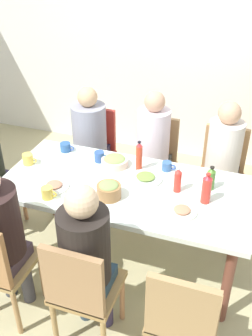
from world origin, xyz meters
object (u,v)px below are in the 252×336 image
chair_2 (94,148)px  person_2 (89,135)px  person_4 (86,253)px  plate_2 (182,211)px  bowl_0 (115,161)px  chair_3 (155,159)px  chair_6 (182,318)px  dining_table (126,194)px  bowl_1 (109,190)px  cup_4 (167,166)px  bottle_3 (206,189)px  plate_0 (54,186)px  bottle_0 (178,180)px  plate_1 (146,178)px  person_3 (153,144)px  cup_1 (100,157)px  bottle_1 (139,157)px  cup_3 (28,159)px  person_0 (223,156)px  bottle_2 (211,179)px  cup_0 (47,193)px  cup_2 (66,147)px  chair_4 (82,289)px  chair_0 (221,171)px

chair_2 → person_2: bearing=-90.0°
person_4 → plate_2: person_4 is taller
bowl_0 → plate_2: bearing=-33.1°
chair_3 → chair_6: same height
dining_table → bowl_0: bearing=127.4°
bowl_1 → cup_4: 0.57m
bottle_3 → plate_0: bearing=-170.0°
bottle_0 → bowl_1: bearing=-152.3°
plate_1 → bowl_0: bowl_0 is taller
chair_2 → person_3: person_3 is taller
person_4 → bottle_3: (0.59, 0.71, 0.13)m
cup_1 → bottle_3: (0.90, -0.27, 0.07)m
person_4 → bottle_1: bearing=88.6°
bottle_1 → bowl_1: bearing=-102.1°
cup_3 → bottle_0: bottle_0 is taller
person_4 → bottle_0: 0.87m
person_0 → bowl_0: size_ratio=5.63×
plate_1 → bottle_2: bottle_2 is taller
cup_0 → chair_2: bearing=97.5°
plate_2 → bottle_3: (0.13, 0.17, 0.10)m
cup_3 → cup_4: cup_3 is taller
cup_0 → cup_1: (0.16, 0.59, 0.00)m
person_3 → bowl_1: size_ratio=6.98×
cup_3 → chair_6: bearing=-29.9°
bowl_0 → cup_1: size_ratio=1.83×
person_4 → cup_2: bearing=122.1°
chair_4 → cup_1: 1.15m
cup_2 → bottle_1: size_ratio=0.50×
person_0 → person_2: bearing=180.0°
cup_0 → cup_2: size_ratio=0.94×
bowl_1 → dining_table: bearing=70.0°
bottle_0 → bottle_3: bottle_3 is taller
chair_3 → plate_1: 0.75m
chair_2 → bottle_0: (1.00, -0.77, 0.33)m
chair_2 → cup_0: (0.15, -1.15, 0.28)m
person_4 → cup_0: bearing=140.0°
chair_2 → bowl_1: chair_2 is taller
cup_1 → bowl_1: bearing=-60.0°
bottle_3 → bottle_2: bearing=88.3°
dining_table → chair_0: chair_0 is taller
person_2 → chair_6: bearing=-51.1°
bowl_0 → bottle_3: bearing=-17.8°
cup_1 → cup_4: cup_1 is taller
cup_2 → cup_4: (0.89, -0.01, -0.00)m
cup_0 → bottle_1: (0.49, 0.57, 0.08)m
dining_table → chair_3: chair_3 is taller
chair_2 → bowl_1: (0.56, -1.00, 0.29)m
person_0 → person_4: 1.58m
chair_0 → plate_0: bearing=-137.4°
plate_1 → cup_1: bearing=163.0°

